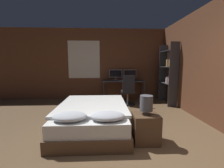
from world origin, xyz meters
The scene contains 12 objects.
wall_back centered at (-0.02, 4.14, 1.35)m, with size 12.00×0.08×2.70m.
wall_side_right centered at (2.06, 1.50, 1.35)m, with size 0.06×12.00×2.70m.
bed centered at (-0.54, 1.29, 0.26)m, with size 1.40×2.00×0.58m.
nightstand centered at (0.42, 0.67, 0.25)m, with size 0.43×0.39×0.50m.
bedside_lamp centered at (0.42, 0.67, 0.69)m, with size 0.22×0.22×0.32m.
desk centered at (0.41, 3.78, 0.65)m, with size 1.58×0.58×0.75m.
monitor_left centered at (0.13, 3.97, 0.97)m, with size 0.49×0.16×0.39m.
monitor_right centered at (0.69, 3.97, 0.97)m, with size 0.49×0.16×0.39m.
keyboard centered at (0.41, 3.60, 0.76)m, with size 0.38×0.13×0.02m.
computer_mouse centered at (0.69, 3.60, 0.77)m, with size 0.07×0.05×0.04m.
office_chair centered at (0.48, 3.09, 0.39)m, with size 0.52×0.52×0.99m.
bookshelf centered at (1.86, 3.13, 1.12)m, with size 0.30×0.91×2.03m.
Camera 1 is at (-0.27, -1.76, 1.34)m, focal length 24.00 mm.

